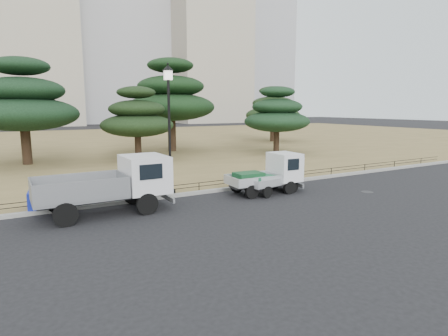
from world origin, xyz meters
TOP-DOWN VIEW (x-y plane):
  - ground at (0.00, 0.00)m, footprint 220.00×220.00m
  - lawn at (0.00, 30.60)m, footprint 120.00×56.00m
  - curb at (0.00, 2.60)m, footprint 120.00×0.25m
  - truck_large at (-5.55, 1.35)m, footprint 5.17×2.15m
  - truck_kei_front at (2.13, 1.18)m, footprint 3.75×1.76m
  - truck_kei_rear at (2.51, 1.11)m, footprint 3.36×1.84m
  - street_lamp at (-2.43, 2.90)m, footprint 0.54×0.54m
  - pipe_fence at (0.00, 2.75)m, footprint 38.00×0.04m
  - tarp_pile at (-7.74, 3.05)m, footprint 1.60×1.26m
  - manhole at (6.50, -1.20)m, footprint 0.60×0.60m
  - pine_west_near at (-8.02, 16.64)m, footprint 7.53×7.53m
  - pine_center_left at (-0.41, 14.74)m, footprint 5.56×5.56m
  - pine_center_right at (4.21, 19.28)m, footprint 8.01×8.01m
  - pine_east_near at (11.84, 13.27)m, footprint 5.84×5.84m
  - pine_east_far at (18.58, 22.82)m, footprint 6.50×6.50m
  - tower_center_left at (-5.00, 85.00)m, footprint 22.00×20.00m
  - tower_east at (40.00, 82.00)m, footprint 20.00×18.00m
  - tower_far_east at (58.00, 90.00)m, footprint 24.00×20.00m
  - radio_tower at (72.00, 85.00)m, footprint 1.80×1.80m

SIDE VIEW (x-z plane):
  - ground at x=0.00m, z-range 0.00..0.00m
  - manhole at x=6.50m, z-range 0.00..0.01m
  - lawn at x=0.00m, z-range 0.00..0.15m
  - curb at x=0.00m, z-range 0.00..0.16m
  - pipe_fence at x=0.00m, z-range 0.24..0.64m
  - tarp_pile at x=-7.74m, z-range 0.05..1.04m
  - truck_kei_rear at x=2.51m, z-range 0.00..1.67m
  - truck_kei_front at x=2.13m, z-range 0.00..1.94m
  - truck_large at x=-5.55m, z-range 0.13..2.37m
  - pine_center_left at x=-0.41m, z-range 0.59..6.24m
  - pine_east_near at x=11.84m, z-range 0.61..6.50m
  - pine_east_far at x=18.58m, z-range 0.65..7.18m
  - street_lamp at x=-2.43m, z-range 1.20..7.18m
  - pine_west_near at x=-8.02m, z-range 0.73..8.26m
  - pine_center_right at x=4.21m, z-range 0.82..9.33m
  - tower_east at x=40.00m, z-range 0.00..48.00m
  - tower_center_left at x=-5.00m, z-range 0.00..55.00m
  - radio_tower at x=72.00m, z-range -1.46..61.54m
  - tower_far_east at x=58.00m, z-range 0.00..70.00m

